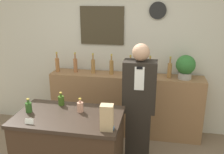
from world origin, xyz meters
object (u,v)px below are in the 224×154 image
at_px(paper_bag, 107,118).
at_px(tape_dispenser, 110,127).
at_px(shopkeeper, 139,106).
at_px(potted_plant, 186,66).

height_order(paper_bag, tape_dispenser, paper_bag).
bearing_deg(paper_bag, shopkeeper, 73.30).
distance_m(potted_plant, paper_bag, 1.74).
xyz_separation_m(paper_bag, tape_dispenser, (0.02, 0.02, -0.11)).
height_order(potted_plant, paper_bag, potted_plant).
height_order(shopkeeper, potted_plant, shopkeeper).
bearing_deg(potted_plant, shopkeeper, -131.15).
bearing_deg(potted_plant, tape_dispenser, -118.94).
bearing_deg(tape_dispenser, shopkeeper, 74.51).
xyz_separation_m(shopkeeper, tape_dispenser, (-0.22, -0.80, 0.13)).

